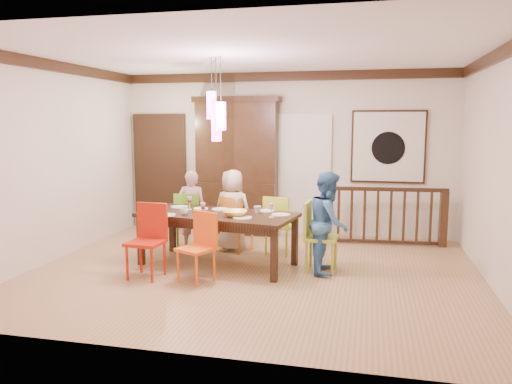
% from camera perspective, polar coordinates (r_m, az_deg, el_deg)
% --- Properties ---
extents(floor, '(6.00, 6.00, 0.00)m').
position_cam_1_polar(floor, '(6.88, -0.27, -9.10)').
color(floor, '#A3754F').
rests_on(floor, ground).
extents(ceiling, '(6.00, 6.00, 0.00)m').
position_cam_1_polar(ceiling, '(6.63, -0.28, 15.61)').
color(ceiling, white).
rests_on(ceiling, wall_back).
extents(wall_back, '(6.00, 0.00, 6.00)m').
position_cam_1_polar(wall_back, '(9.04, 3.33, 4.37)').
color(wall_back, beige).
rests_on(wall_back, floor).
extents(wall_left, '(0.00, 5.00, 5.00)m').
position_cam_1_polar(wall_left, '(7.84, -22.19, 3.23)').
color(wall_left, beige).
rests_on(wall_left, floor).
extents(wall_right, '(0.00, 5.00, 5.00)m').
position_cam_1_polar(wall_right, '(6.60, 26.01, 2.21)').
color(wall_right, beige).
rests_on(wall_right, floor).
extents(crown_molding, '(6.00, 5.00, 0.16)m').
position_cam_1_polar(crown_molding, '(6.62, -0.28, 14.92)').
color(crown_molding, black).
rests_on(crown_molding, wall_back).
extents(panel_door, '(1.04, 0.07, 2.24)m').
position_cam_1_polar(panel_door, '(9.72, -10.85, 2.13)').
color(panel_door, black).
rests_on(panel_door, wall_back).
extents(white_doorway, '(0.97, 0.05, 2.22)m').
position_cam_1_polar(white_doorway, '(8.99, 5.47, 1.77)').
color(white_doorway, silver).
rests_on(white_doorway, wall_back).
extents(painting, '(1.25, 0.06, 1.25)m').
position_cam_1_polar(painting, '(8.88, 14.87, 5.02)').
color(painting, black).
rests_on(painting, wall_back).
extents(pendant_cluster, '(0.27, 0.21, 1.14)m').
position_cam_1_polar(pendant_cluster, '(6.93, -4.55, 8.67)').
color(pendant_cluster, '#FF4CCA').
rests_on(pendant_cluster, ceiling).
extents(dining_table, '(2.32, 1.35, 0.75)m').
position_cam_1_polar(dining_table, '(7.06, -4.42, -3.07)').
color(dining_table, black).
rests_on(dining_table, floor).
extents(chair_far_left, '(0.42, 0.42, 0.91)m').
position_cam_1_polar(chair_far_left, '(8.06, -7.45, -2.80)').
color(chair_far_left, '#65B322').
rests_on(chair_far_left, floor).
extents(chair_far_mid, '(0.52, 0.52, 0.88)m').
position_cam_1_polar(chair_far_mid, '(7.84, -2.11, -3.16)').
color(chair_far_mid, orange).
rests_on(chair_far_mid, floor).
extents(chair_far_right, '(0.49, 0.49, 0.91)m').
position_cam_1_polar(chair_far_right, '(7.65, 2.80, -3.30)').
color(chair_far_right, '#BCCF2A').
rests_on(chair_far_right, floor).
extents(chair_near_left, '(0.46, 0.46, 0.96)m').
position_cam_1_polar(chair_near_left, '(6.65, -12.53, -4.97)').
color(chair_near_left, '#B51D0B').
rests_on(chair_near_left, floor).
extents(chair_near_mid, '(0.53, 0.53, 0.88)m').
position_cam_1_polar(chair_near_mid, '(6.38, -6.89, -5.82)').
color(chair_near_mid, '#EB5914').
rests_on(chair_near_mid, floor).
extents(chair_end_right, '(0.45, 0.45, 0.95)m').
position_cam_1_polar(chair_end_right, '(6.84, 7.50, -4.54)').
color(chair_end_right, '#A7B82C').
rests_on(chair_end_right, floor).
extents(china_hutch, '(1.56, 0.46, 2.47)m').
position_cam_1_polar(china_hutch, '(9.04, -2.15, 3.02)').
color(china_hutch, black).
rests_on(china_hutch, floor).
extents(balustrade, '(2.01, 0.24, 0.96)m').
position_cam_1_polar(balustrade, '(8.49, 14.43, -2.57)').
color(balustrade, black).
rests_on(balustrade, floor).
extents(person_far_left, '(0.50, 0.36, 1.27)m').
position_cam_1_polar(person_far_left, '(8.02, -7.35, -2.03)').
color(person_far_left, '#D09EA8').
rests_on(person_far_left, floor).
extents(person_far_mid, '(0.69, 0.51, 1.29)m').
position_cam_1_polar(person_far_mid, '(7.85, -2.70, -2.10)').
color(person_far_mid, beige).
rests_on(person_far_mid, floor).
extents(person_end_right, '(0.54, 0.69, 1.37)m').
position_cam_1_polar(person_end_right, '(6.78, 8.29, -3.45)').
color(person_end_right, teal).
rests_on(person_end_right, floor).
extents(serving_bowl, '(0.40, 0.40, 0.08)m').
position_cam_1_polar(serving_bowl, '(6.79, -2.39, -2.45)').
color(serving_bowl, gold).
rests_on(serving_bowl, dining_table).
extents(small_bowl, '(0.28, 0.28, 0.06)m').
position_cam_1_polar(small_bowl, '(7.10, -6.34, -2.10)').
color(small_bowl, white).
rests_on(small_bowl, dining_table).
extents(cup_left, '(0.15, 0.15, 0.09)m').
position_cam_1_polar(cup_left, '(6.98, -8.19, -2.22)').
color(cup_left, silver).
rests_on(cup_left, dining_table).
extents(cup_right, '(0.13, 0.13, 0.10)m').
position_cam_1_polar(cup_right, '(7.01, 0.17, -2.04)').
color(cup_right, silver).
rests_on(cup_right, dining_table).
extents(plate_far_left, '(0.26, 0.26, 0.01)m').
position_cam_1_polar(plate_far_left, '(7.59, -8.77, -1.69)').
color(plate_far_left, white).
rests_on(plate_far_left, dining_table).
extents(plate_far_mid, '(0.26, 0.26, 0.01)m').
position_cam_1_polar(plate_far_mid, '(7.31, -4.06, -1.97)').
color(plate_far_mid, white).
rests_on(plate_far_mid, dining_table).
extents(plate_far_right, '(0.26, 0.26, 0.01)m').
position_cam_1_polar(plate_far_right, '(7.16, 1.09, -2.16)').
color(plate_far_right, white).
rests_on(plate_far_right, dining_table).
extents(plate_near_left, '(0.26, 0.26, 0.01)m').
position_cam_1_polar(plate_near_left, '(6.96, -10.25, -2.59)').
color(plate_near_left, white).
rests_on(plate_near_left, dining_table).
extents(plate_near_mid, '(0.26, 0.26, 0.01)m').
position_cam_1_polar(plate_near_mid, '(6.66, -1.57, -2.96)').
color(plate_near_mid, white).
rests_on(plate_near_mid, dining_table).
extents(plate_end_right, '(0.26, 0.26, 0.01)m').
position_cam_1_polar(plate_end_right, '(6.87, 2.87, -2.61)').
color(plate_end_right, white).
rests_on(plate_end_right, dining_table).
extents(wine_glass_a, '(0.08, 0.08, 0.19)m').
position_cam_1_polar(wine_glass_a, '(7.36, -7.61, -1.27)').
color(wine_glass_a, '#590C19').
rests_on(wine_glass_a, dining_table).
extents(wine_glass_b, '(0.08, 0.08, 0.19)m').
position_cam_1_polar(wine_glass_b, '(7.10, -2.33, -1.54)').
color(wine_glass_b, silver).
rests_on(wine_glass_b, dining_table).
extents(wine_glass_c, '(0.08, 0.08, 0.19)m').
position_cam_1_polar(wine_glass_c, '(6.78, -6.08, -2.04)').
color(wine_glass_c, '#590C19').
rests_on(wine_glass_c, dining_table).
extents(wine_glass_d, '(0.08, 0.08, 0.19)m').
position_cam_1_polar(wine_glass_d, '(6.70, 1.78, -2.13)').
color(wine_glass_d, silver).
rests_on(wine_glass_d, dining_table).
extents(napkin, '(0.18, 0.14, 0.01)m').
position_cam_1_polar(napkin, '(6.71, -6.23, -2.91)').
color(napkin, '#D83359').
rests_on(napkin, dining_table).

